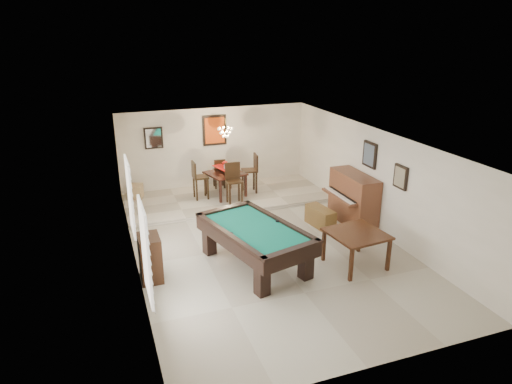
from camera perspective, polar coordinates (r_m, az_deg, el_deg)
ground_plane at (r=11.07m, az=1.05°, el=-6.66°), size 6.00×9.00×0.02m
wall_back at (r=14.66m, az=-5.17°, el=5.44°), size 6.00×0.04×2.60m
wall_front at (r=6.95m, az=14.69°, el=-12.39°), size 6.00×0.04×2.60m
wall_left at (r=9.95m, az=-15.28°, el=-2.27°), size 0.04×9.00×2.60m
wall_right at (r=11.89m, az=14.75°, el=1.41°), size 0.04×9.00×2.60m
ceiling at (r=10.17m, az=1.15°, el=6.61°), size 6.00×9.00×0.04m
dining_step at (r=13.88m, az=-3.69°, el=-0.73°), size 6.00×2.50×0.12m
window_left_front at (r=7.91m, az=-13.65°, el=-7.27°), size 0.06×1.00×1.70m
window_left_rear at (r=10.48m, az=-15.47°, el=-0.58°), size 0.06×1.00×1.70m
pool_table at (r=9.98m, az=-0.12°, el=-6.84°), size 2.08×2.95×0.89m
square_table at (r=10.23m, az=12.34°, el=-6.98°), size 1.26×1.26×0.78m
upright_piano at (r=12.21m, az=11.43°, el=-0.92°), size 0.91×1.63×1.36m
piano_bench at (r=12.07m, az=8.04°, el=-3.13°), size 0.49×0.97×0.52m
apothecary_chest at (r=9.69m, az=-13.09°, el=-8.03°), size 0.43×0.64×0.96m
dining_table at (r=13.79m, az=-3.85°, el=1.24°), size 1.25×1.25×0.84m
flower_vase at (r=13.62m, az=-3.90°, el=3.43°), size 0.18×0.18×0.25m
dining_chair_south at (r=13.04m, az=-2.73°, el=0.97°), size 0.47×0.47×1.19m
dining_chair_north at (r=14.49m, az=-4.65°, el=2.39°), size 0.37×0.37×0.96m
dining_chair_west at (r=13.56m, az=-6.94°, el=1.51°), size 0.43×0.43×1.15m
dining_chair_east at (r=13.99m, az=-0.83°, el=2.34°), size 0.49×0.49×1.20m
corner_bench at (r=14.09m, az=-14.74°, el=0.08°), size 0.48×0.53×0.40m
chandelier at (r=13.23m, az=-3.84°, el=7.90°), size 0.44×0.44×0.60m
back_painting at (r=14.48m, az=-5.21°, el=7.70°), size 0.75×0.06×0.95m
back_mirror at (r=14.16m, az=-12.69°, el=6.60°), size 0.55×0.06×0.65m
right_picture_upper at (r=11.94m, az=14.04°, el=4.56°), size 0.06×0.55×0.65m
right_picture_lower at (r=10.99m, az=17.63°, el=1.80°), size 0.06×0.45×0.55m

